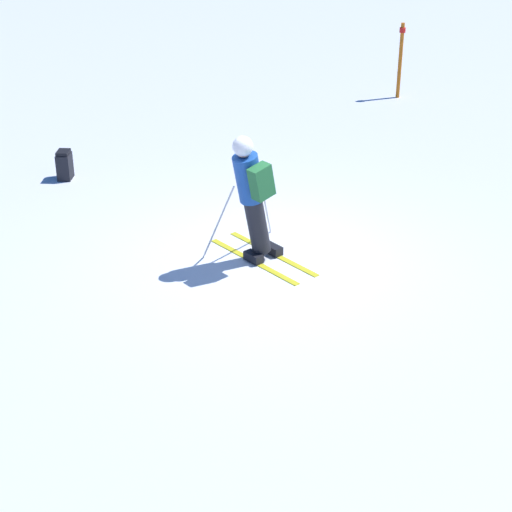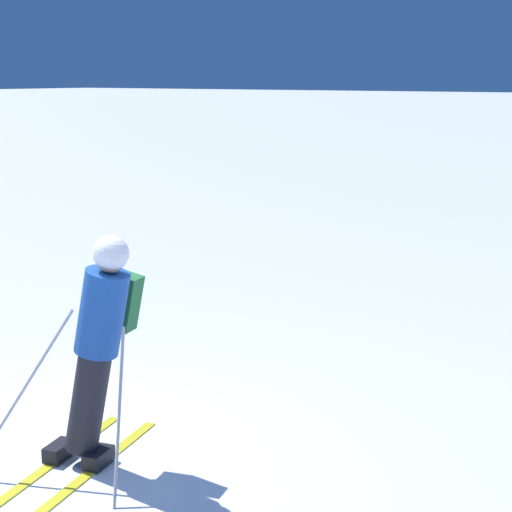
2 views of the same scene
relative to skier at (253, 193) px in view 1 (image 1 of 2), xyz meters
The scene contains 4 objects.
ground_plane 1.08m from the skier, 161.48° to the right, with size 300.00×300.00×0.00m, color white.
skier is the anchor object (origin of this frame).
spare_backpack 4.50m from the skier, 71.61° to the right, with size 0.34×0.37×0.50m.
trail_marker 8.42m from the skier, 139.32° to the right, with size 0.13×0.13×1.61m.
Camera 1 is at (4.98, 9.32, 5.45)m, focal length 60.00 mm.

